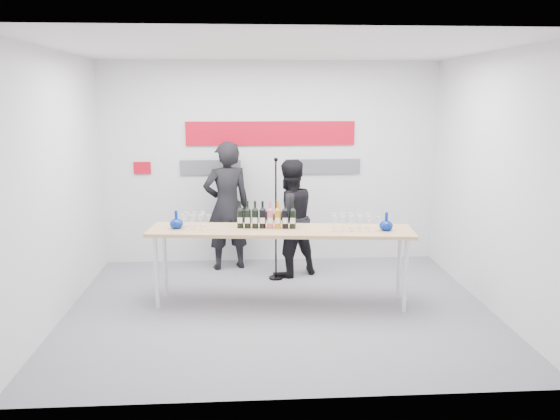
{
  "coord_description": "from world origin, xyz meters",
  "views": [
    {
      "loc": [
        -0.38,
        -6.14,
        2.49
      ],
      "look_at": [
        0.03,
        0.26,
        1.15
      ],
      "focal_mm": 35.0,
      "sensor_mm": 36.0,
      "label": 1
    }
  ],
  "objects": [
    {
      "name": "ground",
      "position": [
        0.0,
        0.0,
        0.0
      ],
      "size": [
        5.0,
        5.0,
        0.0
      ],
      "primitive_type": "plane",
      "color": "slate",
      "rests_on": "ground"
    },
    {
      "name": "back_wall",
      "position": [
        0.0,
        2.0,
        1.5
      ],
      "size": [
        5.0,
        0.04,
        3.0
      ],
      "primitive_type": "cube",
      "color": "silver",
      "rests_on": "ground"
    },
    {
      "name": "decanter_left",
      "position": [
        -1.21,
        0.28,
        1.05
      ],
      "size": [
        0.16,
        0.16,
        0.21
      ],
      "primitive_type": null,
      "color": "navy",
      "rests_on": "tasting_table"
    },
    {
      "name": "wine_bottles",
      "position": [
        -0.14,
        0.21,
        1.11
      ],
      "size": [
        0.71,
        0.15,
        0.33
      ],
      "rotation": [
        0.0,
        0.0,
        -0.1
      ],
      "color": "black",
      "rests_on": "tasting_table"
    },
    {
      "name": "tasting_table",
      "position": [
        0.03,
        0.16,
        0.87
      ],
      "size": [
        3.18,
        0.94,
        0.94
      ],
      "rotation": [
        0.0,
        0.0,
        -0.1
      ],
      "color": "tan",
      "rests_on": "ground"
    },
    {
      "name": "glasses_right",
      "position": [
        0.89,
        0.06,
        1.03
      ],
      "size": [
        0.56,
        0.27,
        0.18
      ],
      "color": "silver",
      "rests_on": "tasting_table"
    },
    {
      "name": "presenter_left",
      "position": [
        -0.65,
        1.62,
        0.93
      ],
      "size": [
        0.77,
        0.61,
        1.87
      ],
      "primitive_type": "imported",
      "rotation": [
        0.0,
        0.0,
        3.4
      ],
      "color": "black",
      "rests_on": "ground"
    },
    {
      "name": "glasses_left",
      "position": [
        -0.98,
        0.25,
        1.03
      ],
      "size": [
        0.36,
        0.25,
        0.18
      ],
      "color": "silver",
      "rests_on": "tasting_table"
    },
    {
      "name": "mic_stand",
      "position": [
        0.02,
        1.09,
        0.52
      ],
      "size": [
        0.2,
        0.2,
        1.69
      ],
      "rotation": [
        0.0,
        0.0,
        0.43
      ],
      "color": "black",
      "rests_on": "ground"
    },
    {
      "name": "signage",
      "position": [
        -0.06,
        1.97,
        1.81
      ],
      "size": [
        3.38,
        0.02,
        0.79
      ],
      "color": "red",
      "rests_on": "back_wall"
    },
    {
      "name": "decanter_right",
      "position": [
        1.27,
        0.02,
        1.05
      ],
      "size": [
        0.16,
        0.16,
        0.21
      ],
      "primitive_type": null,
      "color": "navy",
      "rests_on": "tasting_table"
    },
    {
      "name": "presenter_right",
      "position": [
        0.22,
        1.26,
        0.82
      ],
      "size": [
        0.99,
        0.9,
        1.65
      ],
      "primitive_type": "imported",
      "rotation": [
        0.0,
        0.0,
        3.57
      ],
      "color": "black",
      "rests_on": "ground"
    }
  ]
}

